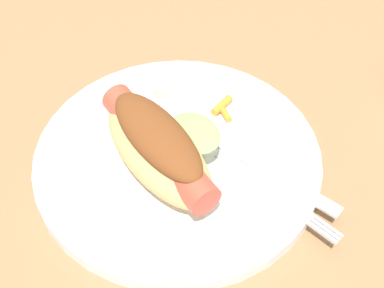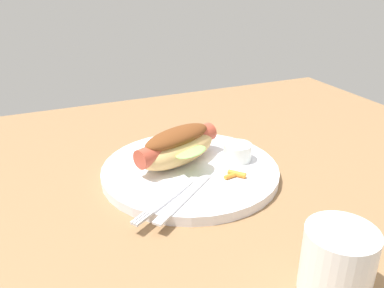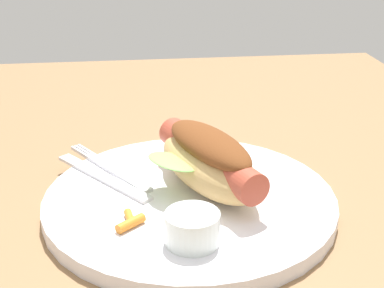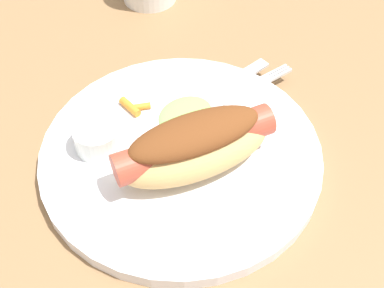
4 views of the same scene
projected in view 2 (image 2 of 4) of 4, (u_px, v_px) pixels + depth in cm
name	position (u px, v px, depth cm)	size (l,w,h in cm)	color
ground_plane	(192.00, 182.00, 68.21)	(120.00, 90.00, 1.80)	olive
plate	(187.00, 171.00, 67.98)	(29.86, 29.86, 1.60)	white
hot_dog	(178.00, 146.00, 67.76)	(17.32, 13.43, 6.28)	tan
sauce_ramekin	(238.00, 152.00, 69.72)	(4.88, 4.88, 2.91)	white
fork	(169.00, 198.00, 58.46)	(13.26, 9.28, 0.40)	silver
knife	(184.00, 198.00, 58.54)	(14.99, 1.40, 0.36)	silver
carrot_garnish	(235.00, 175.00, 64.40)	(3.66, 2.88, 0.91)	orange
drinking_cup	(337.00, 262.00, 42.68)	(7.72, 7.72, 7.95)	white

